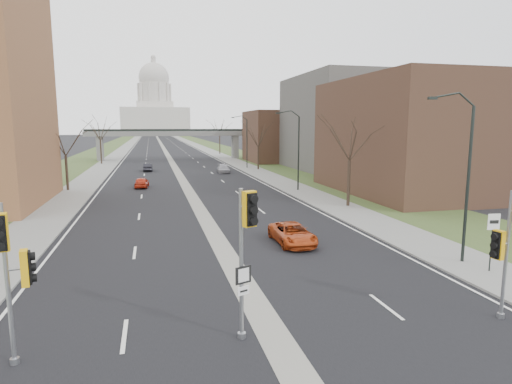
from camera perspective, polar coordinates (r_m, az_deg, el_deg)
name	(u,v)px	position (r m, az deg, el deg)	size (l,w,h in m)	color
ground	(281,347)	(14.86, 3.30, -19.99)	(700.00, 700.00, 0.00)	black
road_surface	(162,145)	(162.64, -12.45, 6.12)	(20.00, 600.00, 0.01)	black
median_strip	(162,145)	(162.64, -12.45, 6.12)	(1.20, 600.00, 0.02)	gray
sidewalk_right	(194,145)	(163.36, -8.21, 6.27)	(4.00, 600.00, 0.12)	gray
sidewalk_left	(128,145)	(162.79, -16.69, 5.98)	(4.00, 600.00, 0.12)	gray
grass_verge_right	(210,145)	(164.05, -6.12, 6.32)	(8.00, 600.00, 0.10)	#2D421E
grass_verge_left	(111,146)	(163.20, -18.81, 5.88)	(8.00, 600.00, 0.10)	#2D421E
commercial_block_near	(420,137)	(49.12, 20.98, 6.91)	(16.00, 20.00, 12.00)	#462F20
commercial_block_mid	(352,123)	(71.88, 12.72, 8.90)	(18.00, 22.00, 15.00)	#53514C
commercial_block_far	(284,136)	(86.42, 3.70, 7.40)	(14.00, 14.00, 10.00)	#462F20
pedestrian_bridge	(170,137)	(92.54, -11.44, 7.24)	(34.00, 3.00, 6.45)	slate
capitol	(155,110)	(332.65, -13.31, 10.59)	(48.00, 42.00, 55.75)	silver
streetlight_near	(458,130)	(23.68, 25.35, 7.50)	(2.61, 0.20, 8.70)	black
streetlight_mid	(292,128)	(46.85, 4.79, 8.56)	(2.61, 0.20, 8.70)	black
streetlight_far	(242,127)	(71.98, -1.86, 8.68)	(2.61, 0.20, 8.70)	black
tree_left_b	(64,134)	(51.26, -24.20, 7.03)	(6.75, 6.75, 8.81)	#382B21
tree_left_c	(100,126)	(84.92, -20.14, 8.24)	(7.65, 7.65, 9.99)	#382B21
tree_right_a	(350,132)	(38.35, 12.47, 7.85)	(7.20, 7.20, 9.40)	#382B21
tree_right_b	(258,134)	(69.52, 0.30, 7.74)	(6.30, 6.30, 8.22)	#382B21
tree_right_c	(220,126)	(108.75, -4.88, 8.75)	(7.65, 7.65, 9.99)	#382B21
signal_pole_left	(12,262)	(14.42, -29.77, -8.06)	(0.84, 1.01, 4.98)	gray
signal_pole_median	(246,237)	(13.85, -1.34, -6.07)	(0.73, 0.86, 5.16)	gray
signal_pole_right	(509,238)	(17.94, 30.69, -5.25)	(0.97, 0.83, 4.86)	gray
speed_limit_sign	(492,232)	(23.67, 28.99, -4.66)	(0.62, 0.12, 2.86)	black
car_left_near	(142,182)	(51.59, -15.00, 1.26)	(1.46, 3.62, 1.23)	red
car_left_far	(148,167)	(70.21, -14.21, 3.24)	(1.34, 3.83, 1.26)	black
car_right_near	(292,234)	(26.36, 4.87, -5.55)	(2.07, 4.49, 1.25)	#A83811
car_right_mid	(223,169)	(65.82, -4.38, 3.12)	(1.73, 4.25, 1.23)	gray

